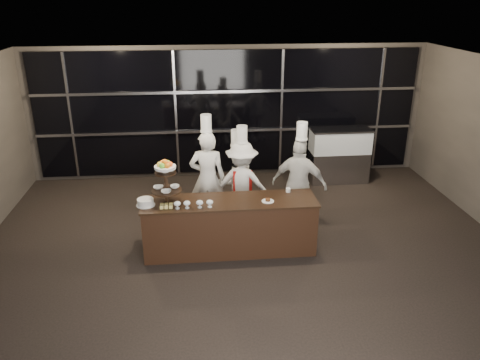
{
  "coord_description": "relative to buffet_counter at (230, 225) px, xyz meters",
  "views": [
    {
      "loc": [
        -0.79,
        -5.46,
        4.06
      ],
      "look_at": [
        -0.07,
        1.72,
        1.15
      ],
      "focal_mm": 35.0,
      "sensor_mm": 36.0,
      "label": 1
    }
  ],
  "objects": [
    {
      "name": "layer_cake",
      "position": [
        -1.34,
        -0.05,
        0.51
      ],
      "size": [
        0.3,
        0.3,
        0.11
      ],
      "color": "white",
      "rests_on": "buffet_counter"
    },
    {
      "name": "buffet_counter",
      "position": [
        0.0,
        0.0,
        0.0
      ],
      "size": [
        2.84,
        0.74,
        0.92
      ],
      "color": "black",
      "rests_on": "ground"
    },
    {
      "name": "chef_c",
      "position": [
        0.3,
        1.0,
        0.34
      ],
      "size": [
        1.13,
        0.81,
        1.89
      ],
      "color": "white",
      "rests_on": "ground"
    },
    {
      "name": "display_case",
      "position": [
        2.72,
        2.88,
        0.22
      ],
      "size": [
        1.33,
        0.58,
        1.24
      ],
      "color": "#A5A5AA",
      "rests_on": "ground"
    },
    {
      "name": "chef_b",
      "position": [
        0.23,
        1.3,
        0.27
      ],
      "size": [
        0.82,
        0.71,
        1.73
      ],
      "color": "silver",
      "rests_on": "ground"
    },
    {
      "name": "small_plate",
      "position": [
        0.61,
        -0.1,
        0.47
      ],
      "size": [
        0.2,
        0.2,
        0.05
      ],
      "color": "white",
      "rests_on": "buffet_counter"
    },
    {
      "name": "window_wall",
      "position": [
        0.27,
        3.52,
        1.04
      ],
      "size": [
        8.6,
        0.1,
        2.8
      ],
      "color": "black",
      "rests_on": "ground"
    },
    {
      "name": "compotes",
      "position": [
        -0.58,
        -0.22,
        0.54
      ],
      "size": [
        0.61,
        0.11,
        0.12
      ],
      "color": "silver",
      "rests_on": "buffet_counter"
    },
    {
      "name": "chef_d",
      "position": [
        1.31,
        0.72,
        0.4
      ],
      "size": [
        1.08,
        0.79,
        2.0
      ],
      "color": "silver",
      "rests_on": "ground"
    },
    {
      "name": "display_stand",
      "position": [
        -1.0,
        -0.0,
        0.87
      ],
      "size": [
        0.48,
        0.48,
        0.74
      ],
      "color": "black",
      "rests_on": "buffet_counter"
    },
    {
      "name": "chef_a",
      "position": [
        -0.32,
        1.04,
        0.45
      ],
      "size": [
        0.7,
        0.51,
        2.09
      ],
      "color": "silver",
      "rests_on": "ground"
    },
    {
      "name": "chef_cup",
      "position": [
        1.01,
        0.25,
        0.49
      ],
      "size": [
        0.08,
        0.08,
        0.07
      ],
      "primitive_type": "cylinder",
      "color": "white",
      "rests_on": "buffet_counter"
    },
    {
      "name": "pastry_squares",
      "position": [
        -1.01,
        -0.17,
        0.48
      ],
      "size": [
        0.2,
        0.13,
        0.05
      ],
      "color": "#ECD773",
      "rests_on": "buffet_counter"
    },
    {
      "name": "room",
      "position": [
        0.27,
        -1.42,
        1.03
      ],
      "size": [
        10.0,
        10.0,
        10.0
      ],
      "color": "black",
      "rests_on": "ground"
    }
  ]
}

